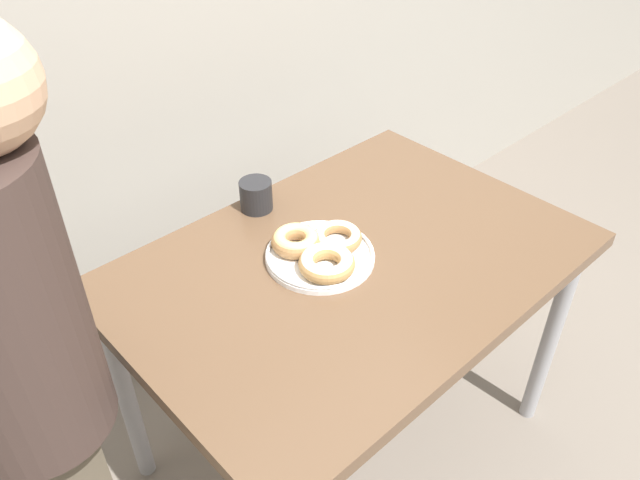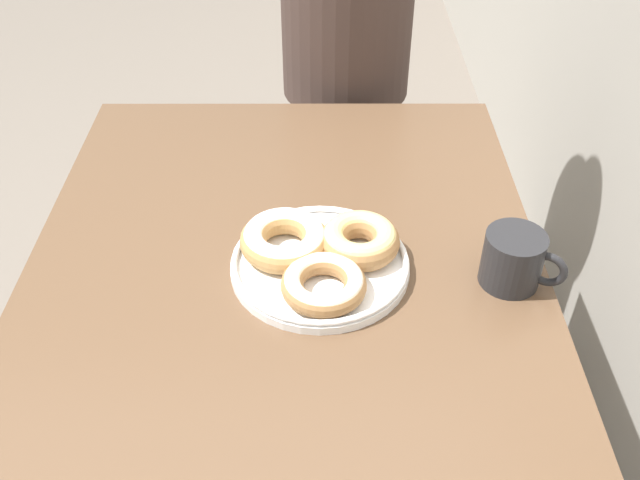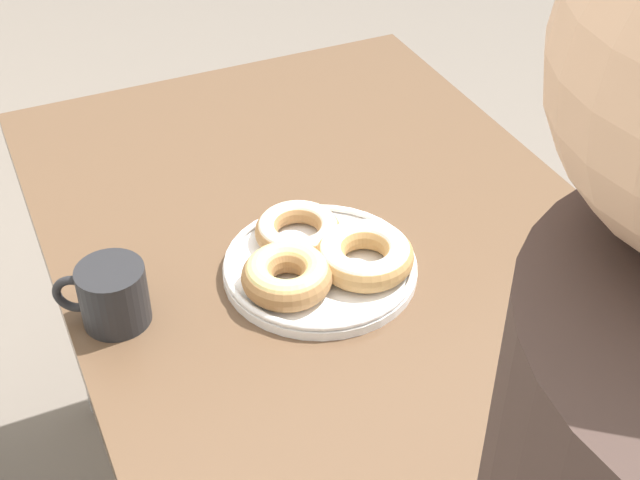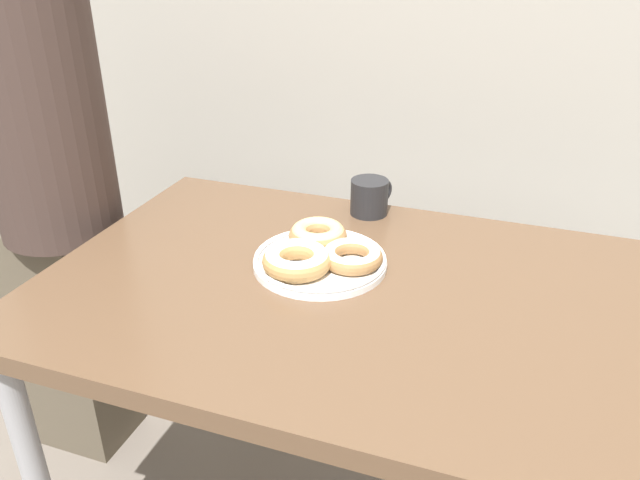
{
  "view_description": "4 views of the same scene",
  "coord_description": "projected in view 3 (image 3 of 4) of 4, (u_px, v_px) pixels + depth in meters",
  "views": [
    {
      "loc": [
        -0.89,
        -0.48,
        1.76
      ],
      "look_at": [
        -0.06,
        0.41,
        0.82
      ],
      "focal_mm": 35.0,
      "sensor_mm": 36.0,
      "label": 1
    },
    {
      "loc": [
        0.76,
        0.41,
        1.5
      ],
      "look_at": [
        -0.06,
        0.41,
        0.82
      ],
      "focal_mm": 40.0,
      "sensor_mm": 36.0,
      "label": 2
    },
    {
      "loc": [
        -0.94,
        0.81,
        1.59
      ],
      "look_at": [
        -0.06,
        0.41,
        0.82
      ],
      "focal_mm": 50.0,
      "sensor_mm": 36.0,
      "label": 3
    },
    {
      "loc": [
        0.32,
        -0.65,
        1.4
      ],
      "look_at": [
        -0.06,
        0.41,
        0.82
      ],
      "focal_mm": 35.0,
      "sensor_mm": 36.0,
      "label": 4
    }
  ],
  "objects": [
    {
      "name": "coffee_mug",
      "position": [
        111.0,
        294.0,
        1.17
      ],
      "size": [
        0.09,
        0.12,
        0.09
      ],
      "color": "#232326",
      "rests_on": "dining_table"
    },
    {
      "name": "ground_plane",
      "position": [
        481.0,
        476.0,
        1.92
      ],
      "size": [
        14.0,
        14.0,
        0.0
      ],
      "primitive_type": "plane",
      "color": "#70665B"
    },
    {
      "name": "dining_table",
      "position": [
        336.0,
        280.0,
        1.38
      ],
      "size": [
        1.18,
        0.81,
        0.76
      ],
      "color": "brown",
      "rests_on": "ground_plane"
    },
    {
      "name": "donut_plate",
      "position": [
        321.0,
        258.0,
        1.25
      ],
      "size": [
        0.29,
        0.29,
        0.06
      ],
      "color": "white",
      "rests_on": "dining_table"
    }
  ]
}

